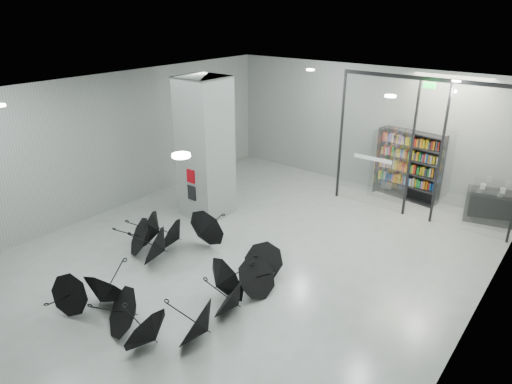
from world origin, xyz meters
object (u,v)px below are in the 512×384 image
Objects in this scene: shop_counter at (495,207)px; umbrella_cluster at (176,276)px; column at (205,148)px; bookshelf at (409,165)px.

shop_counter is 9.10m from umbrella_cluster.
column reaches higher than bookshelf.
column is 2.60× the size of shop_counter.
umbrella_cluster is at bearing -134.44° from shop_counter.
bookshelf is at bearing 48.70° from column.
bookshelf reaches higher than umbrella_cluster.
umbrella_cluster is (-4.68, -7.81, -0.15)m from shop_counter.
shop_counter is 0.32× the size of umbrella_cluster.
column is 0.84× the size of umbrella_cluster.
umbrella_cluster reaches higher than shop_counter.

